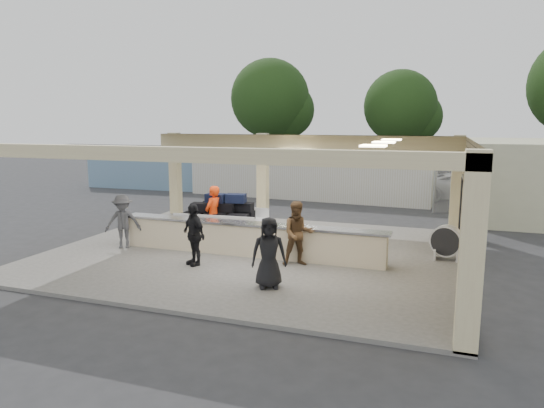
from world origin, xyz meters
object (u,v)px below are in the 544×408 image
at_px(baggage_handler, 213,215).
at_px(passenger_d, 269,253).
at_px(passenger_c, 123,222).
at_px(container_blue, 166,168).
at_px(car_white_a, 466,187).
at_px(baggage_counter, 249,239).
at_px(luggage_cart, 222,216).
at_px(drum_fan, 447,241).
at_px(container_white, 308,171).
at_px(passenger_a, 298,234).
at_px(car_dark, 448,183).
at_px(passenger_b, 194,234).

relative_size(baggage_handler, passenger_d, 1.11).
relative_size(passenger_c, container_blue, 0.18).
bearing_deg(car_white_a, baggage_handler, 139.19).
height_order(baggage_counter, luggage_cart, luggage_cart).
bearing_deg(drum_fan, passenger_c, -151.82).
distance_m(passenger_c, container_blue, 14.82).
bearing_deg(passenger_c, car_white_a, 21.17).
xyz_separation_m(luggage_cart, passenger_d, (2.98, -3.76, -0.00)).
bearing_deg(car_white_a, passenger_c, 134.89).
height_order(car_white_a, container_white, container_white).
height_order(car_white_a, container_blue, container_blue).
distance_m(luggage_cart, passenger_a, 3.60).
bearing_deg(car_dark, baggage_handler, 177.24).
relative_size(baggage_counter, car_dark, 1.92).
bearing_deg(container_white, passenger_b, -83.84).
distance_m(passenger_a, passenger_b, 2.85).
distance_m(baggage_counter, passenger_d, 2.92).
relative_size(luggage_cart, drum_fan, 2.80).
distance_m(drum_fan, passenger_b, 7.14).
distance_m(passenger_d, car_white_a, 16.95).
bearing_deg(container_white, passenger_c, -97.08).
bearing_deg(passenger_b, baggage_handler, 134.66).
relative_size(baggage_counter, passenger_c, 4.90).
xyz_separation_m(baggage_counter, container_blue, (-10.61, 12.76, 0.65)).
xyz_separation_m(passenger_d, container_white, (-2.94, 14.49, 0.45)).
xyz_separation_m(passenger_a, car_white_a, (4.86, 14.22, -0.29)).
height_order(passenger_c, car_white_a, passenger_c).
height_order(car_dark, container_blue, container_blue).
height_order(drum_fan, car_dark, car_dark).
relative_size(baggage_counter, luggage_cart, 2.92).
relative_size(baggage_handler, car_dark, 0.44).
height_order(baggage_handler, container_blue, container_blue).
xyz_separation_m(car_dark, container_white, (-7.09, -2.83, 0.68)).
distance_m(passenger_a, car_dark, 15.87).
xyz_separation_m(passenger_c, passenger_d, (5.52, -1.97, 0.01)).
bearing_deg(container_white, luggage_cart, -85.66).
xyz_separation_m(drum_fan, passenger_d, (-3.99, -3.88, 0.31)).
xyz_separation_m(luggage_cart, car_white_a, (7.99, 12.42, -0.25)).
relative_size(passenger_a, car_white_a, 0.36).
distance_m(passenger_b, container_white, 13.43).
height_order(baggage_handler, passenger_c, baggage_handler).
xyz_separation_m(luggage_cart, container_blue, (-9.13, 11.47, 0.29)).
bearing_deg(container_white, baggage_handler, -86.16).
distance_m(container_white, container_blue, 9.20).
bearing_deg(passenger_c, drum_fan, -20.95).
relative_size(luggage_cart, passenger_a, 1.58).
height_order(passenger_b, container_blue, container_blue).
distance_m(luggage_cart, car_white_a, 14.77).
xyz_separation_m(baggage_counter, passenger_d, (1.51, -2.47, 0.36)).
height_order(luggage_cart, container_white, container_white).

